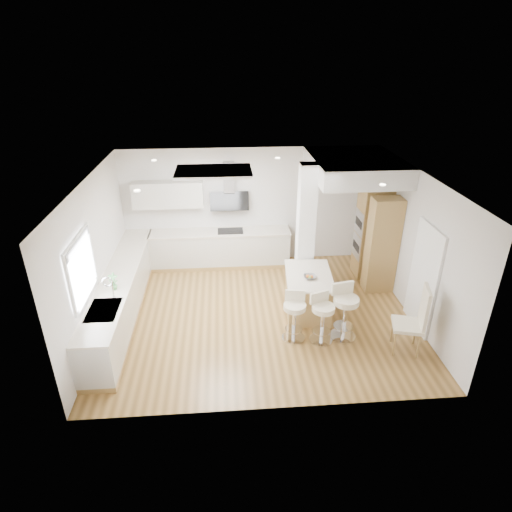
{
  "coord_description": "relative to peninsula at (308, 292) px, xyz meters",
  "views": [
    {
      "loc": [
        -0.63,
        -7.17,
        4.85
      ],
      "look_at": [
        -0.03,
        0.4,
        1.11
      ],
      "focal_mm": 30.0,
      "sensor_mm": 36.0,
      "label": 1
    }
  ],
  "objects": [
    {
      "name": "window_left",
      "position": [
        -3.94,
        -0.97,
        1.28
      ],
      "size": [
        0.06,
        1.28,
        1.07
      ],
      "color": "silver",
      "rests_on": "ground"
    },
    {
      "name": "wall_left",
      "position": [
        -3.98,
        -0.07,
        0.99
      ],
      "size": [
        0.04,
        5.0,
        2.8
      ],
      "primitive_type": "cube",
      "color": "silver",
      "rests_on": "ground"
    },
    {
      "name": "counter_left",
      "position": [
        -3.68,
        0.16,
        0.04
      ],
      "size": [
        0.63,
        4.5,
        1.35
      ],
      "color": "#AF8A4B",
      "rests_on": "ground"
    },
    {
      "name": "oven_column",
      "position": [
        1.69,
        1.16,
        0.64
      ],
      "size": [
        0.63,
        1.21,
        2.1
      ],
      "color": "#AF8A4B",
      "rests_on": "ground"
    },
    {
      "name": "dining_chair",
      "position": [
        1.58,
        -1.41,
        0.27
      ],
      "size": [
        0.61,
        0.61,
        1.28
      ],
      "rotation": [
        0.0,
        0.0,
        -0.26
      ],
      "color": "beige",
      "rests_on": "ground"
    },
    {
      "name": "pillar",
      "position": [
        0.07,
        0.88,
        0.99
      ],
      "size": [
        0.35,
        0.35,
        2.8
      ],
      "color": "white",
      "rests_on": "ground"
    },
    {
      "name": "peninsula",
      "position": [
        0.0,
        0.0,
        0.0
      ],
      "size": [
        1.01,
        1.42,
        0.88
      ],
      "rotation": [
        0.0,
        0.0,
        -0.09
      ],
      "color": "#AF8A4B",
      "rests_on": "ground"
    },
    {
      "name": "wall_back",
      "position": [
        -0.98,
        2.43,
        0.99
      ],
      "size": [
        6.0,
        0.04,
        2.8
      ],
      "primitive_type": "cube",
      "color": "silver",
      "rests_on": "ground"
    },
    {
      "name": "counter_back",
      "position": [
        -1.9,
        2.15,
        0.28
      ],
      "size": [
        3.62,
        0.63,
        2.5
      ],
      "color": "#AF8A4B",
      "rests_on": "ground"
    },
    {
      "name": "bar_stool_c",
      "position": [
        0.49,
        -0.92,
        0.19
      ],
      "size": [
        0.57,
        0.57,
        1.07
      ],
      "rotation": [
        0.0,
        0.0,
        0.21
      ],
      "color": "silver",
      "rests_on": "ground"
    },
    {
      "name": "ceiling",
      "position": [
        -0.98,
        -0.07,
        -0.41
      ],
      "size": [
        6.0,
        5.0,
        0.02
      ],
      "primitive_type": "cube",
      "color": "silver",
      "rests_on": "ground"
    },
    {
      "name": "soffit",
      "position": [
        1.12,
        1.33,
        2.19
      ],
      "size": [
        1.78,
        2.2,
        0.4
      ],
      "color": "silver",
      "rests_on": "ground"
    },
    {
      "name": "ground",
      "position": [
        -0.98,
        -0.07,
        -0.41
      ],
      "size": [
        6.0,
        6.0,
        0.0
      ],
      "primitive_type": "plane",
      "color": "olive",
      "rests_on": "ground"
    },
    {
      "name": "wall_right",
      "position": [
        2.02,
        -0.07,
        0.99
      ],
      "size": [
        0.04,
        5.0,
        2.8
      ],
      "primitive_type": "cube",
      "color": "silver",
      "rests_on": "ground"
    },
    {
      "name": "doorway_right",
      "position": [
        1.99,
        -0.67,
        0.59
      ],
      "size": [
        0.05,
        1.0,
        2.1
      ],
      "color": "#403A32",
      "rests_on": "ground"
    },
    {
      "name": "bar_stool_a",
      "position": [
        -0.42,
        -0.89,
        0.11
      ],
      "size": [
        0.48,
        0.48,
        0.94
      ],
      "rotation": [
        0.0,
        0.0,
        -0.16
      ],
      "color": "silver",
      "rests_on": "ground"
    },
    {
      "name": "skylight",
      "position": [
        -1.77,
        0.53,
        2.36
      ],
      "size": [
        4.1,
        2.1,
        0.06
      ],
      "color": "white",
      "rests_on": "ground"
    },
    {
      "name": "bar_stool_b",
      "position": [
        0.06,
        -1.0,
        0.12
      ],
      "size": [
        0.54,
        0.54,
        0.95
      ],
      "rotation": [
        0.0,
        0.0,
        0.33
      ],
      "color": "silver",
      "rests_on": "ground"
    }
  ]
}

